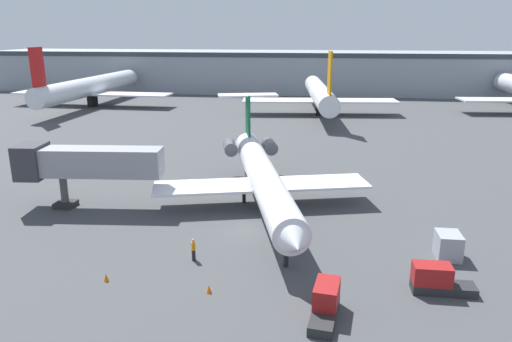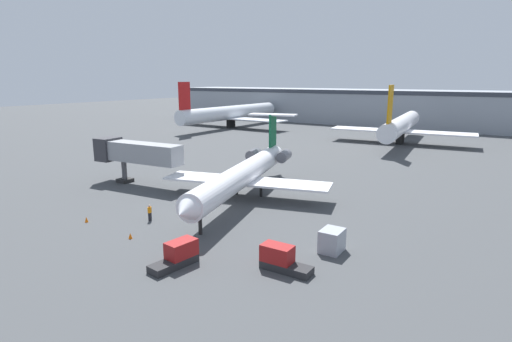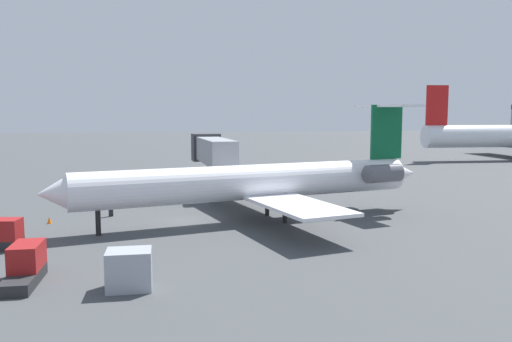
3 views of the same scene
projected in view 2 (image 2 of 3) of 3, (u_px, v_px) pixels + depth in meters
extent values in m
cube|color=#424447|center=(215.00, 211.00, 44.91)|extent=(400.00, 400.00, 0.10)
cylinder|color=white|center=(243.00, 174.00, 48.37)|extent=(9.77, 27.36, 2.72)
cone|color=white|center=(185.00, 211.00, 34.84)|extent=(3.07, 2.79, 2.59)
cone|color=white|center=(276.00, 153.00, 62.01)|extent=(2.91, 3.11, 2.32)
cube|color=white|center=(290.00, 185.00, 47.87)|extent=(10.23, 6.68, 0.24)
cube|color=white|center=(204.00, 178.00, 51.21)|extent=(10.23, 6.68, 0.24)
cylinder|color=#595960|center=(284.00, 156.00, 57.62)|extent=(2.28, 3.48, 1.50)
cylinder|color=#595960|center=(254.00, 154.00, 58.98)|extent=(2.28, 3.48, 1.50)
cube|color=#0C5933|center=(273.00, 130.00, 59.42)|extent=(1.06, 3.15, 4.73)
cube|color=white|center=(273.00, 115.00, 58.92)|extent=(7.19, 4.08, 0.20)
cylinder|color=black|center=(200.00, 225.00, 37.93)|extent=(0.36, 0.36, 1.76)
cylinder|color=black|center=(261.00, 189.00, 50.24)|extent=(0.36, 0.36, 1.76)
cylinder|color=black|center=(237.00, 187.00, 51.21)|extent=(0.36, 0.36, 1.76)
cube|color=gray|center=(140.00, 152.00, 54.97)|extent=(12.85, 3.75, 2.60)
cube|color=#333338|center=(108.00, 149.00, 57.66)|extent=(2.68, 3.41, 3.20)
cylinder|color=#4C4C51|center=(124.00, 171.00, 57.05)|extent=(0.70, 0.70, 3.20)
cube|color=#262626|center=(125.00, 180.00, 57.34)|extent=(1.80, 1.80, 0.50)
cube|color=black|center=(150.00, 217.00, 41.71)|extent=(0.35, 0.39, 0.85)
cube|color=orange|center=(150.00, 210.00, 41.55)|extent=(0.39, 0.47, 0.60)
sphere|color=tan|center=(149.00, 206.00, 41.46)|extent=(0.24, 0.24, 0.24)
cube|color=#262628|center=(286.00, 267.00, 30.77)|extent=(4.01, 1.44, 0.60)
cube|color=maroon|center=(277.00, 253.00, 30.98)|extent=(2.41, 1.42, 1.30)
cube|color=#262628|center=(174.00, 263.00, 31.44)|extent=(1.92, 4.15, 0.60)
cube|color=maroon|center=(181.00, 249.00, 31.82)|extent=(1.71, 2.56, 1.30)
cube|color=#999EA8|center=(332.00, 241.00, 34.14)|extent=(1.73, 2.16, 1.92)
cone|color=orange|center=(86.00, 220.00, 41.29)|extent=(0.36, 0.36, 0.55)
cone|color=orange|center=(130.00, 236.00, 37.02)|extent=(0.36, 0.36, 0.55)
cube|color=#8C939E|center=(416.00, 109.00, 122.84)|extent=(170.23, 19.10, 10.81)
cube|color=#333842|center=(410.00, 93.00, 114.14)|extent=(170.23, 0.60, 1.20)
cylinder|color=silver|center=(231.00, 113.00, 120.55)|extent=(4.87, 42.42, 4.01)
cube|color=red|center=(184.00, 96.00, 103.87)|extent=(0.38, 4.01, 7.00)
cube|color=silver|center=(231.00, 118.00, 120.91)|extent=(35.68, 6.72, 0.30)
cube|color=black|center=(231.00, 123.00, 121.26)|extent=(1.20, 2.80, 2.40)
cylinder|color=white|center=(401.00, 125.00, 90.32)|extent=(7.27, 36.57, 3.69)
cube|color=orange|center=(390.00, 104.00, 75.11)|extent=(0.69, 4.01, 7.00)
cube|color=white|center=(401.00, 131.00, 90.63)|extent=(31.00, 8.99, 0.30)
cube|color=black|center=(400.00, 138.00, 90.99)|extent=(1.20, 2.80, 2.40)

